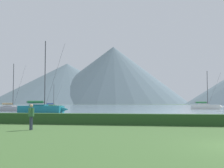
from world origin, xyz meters
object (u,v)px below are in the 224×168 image
sailboat_slip_2 (11,108)px  sailboat_slip_6 (42,108)px  person_seated_viewer (31,115)px  sailboat_slip_4 (52,107)px  sailboat_slip_0 (206,107)px

sailboat_slip_2 → sailboat_slip_6: (9.82, -7.45, 0.15)m
person_seated_viewer → sailboat_slip_2: bearing=116.5°
sailboat_slip_4 → person_seated_viewer: size_ratio=4.60×
sailboat_slip_0 → person_seated_viewer: sailboat_slip_0 is taller
sailboat_slip_0 → sailboat_slip_6: bearing=-131.3°
sailboat_slip_2 → sailboat_slip_6: 12.33m
sailboat_slip_0 → sailboat_slip_4: bearing=175.2°
sailboat_slip_0 → sailboat_slip_4: (-45.43, 4.73, -0.17)m
sailboat_slip_4 → sailboat_slip_6: bearing=-63.1°
sailboat_slip_0 → sailboat_slip_4: 45.68m
sailboat_slip_0 → person_seated_viewer: size_ratio=6.26×
sailboat_slip_0 → sailboat_slip_6: size_ratio=0.82×
sailboat_slip_6 → person_seated_viewer: bearing=-67.5°
sailboat_slip_6 → person_seated_viewer: (12.92, -31.91, 0.22)m
sailboat_slip_4 → person_seated_viewer: sailboat_slip_4 is taller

